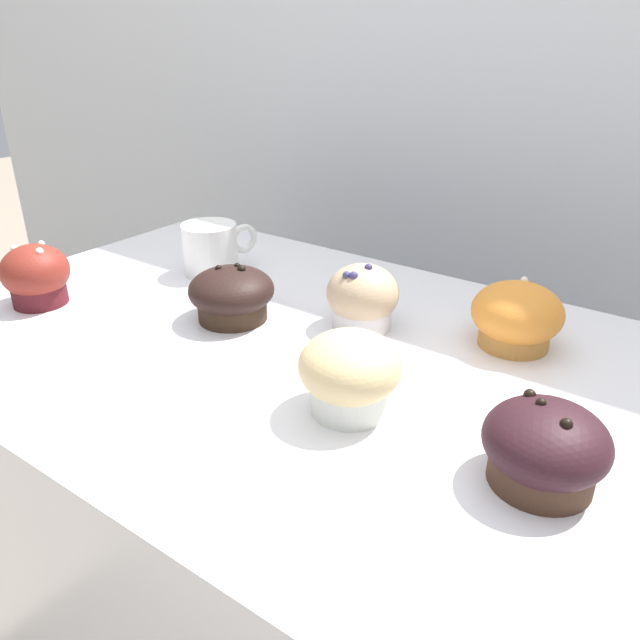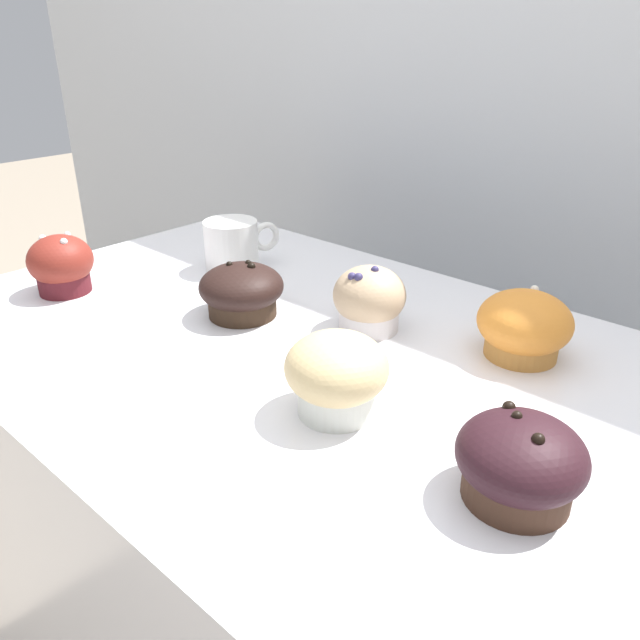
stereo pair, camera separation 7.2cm
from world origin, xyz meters
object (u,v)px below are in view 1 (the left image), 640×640
muffin_back_right (545,447)px  muffin_back_center (350,373)px  muffin_front_right (232,294)px  muffin_front_left (36,276)px  muffin_back_left (517,317)px  muffin_front_center (363,298)px  coffee_cup (211,247)px

muffin_back_right → muffin_back_center: bearing=-178.6°
muffin_front_right → muffin_back_center: size_ratio=1.09×
muffin_back_right → muffin_front_right: 0.45m
muffin_front_left → muffin_back_left: bearing=24.5°
muffin_front_right → muffin_front_center: bearing=27.9°
muffin_back_right → coffee_cup: 0.61m
muffin_front_center → muffin_front_left: 0.45m
muffin_front_center → coffee_cup: (-0.29, 0.03, 0.00)m
muffin_front_right → coffee_cup: bearing=143.1°
muffin_front_right → coffee_cup: (-0.14, 0.11, 0.01)m
muffin_front_center → muffin_back_center: bearing=-61.3°
muffin_front_center → muffin_back_center: 0.20m
coffee_cup → muffin_back_center: bearing=-27.2°
muffin_front_right → muffin_front_left: bearing=-154.5°
muffin_front_left → muffin_front_right: (0.25, 0.12, -0.01)m
muffin_front_right → muffin_back_center: muffin_back_center is taller
muffin_front_right → muffin_back_right: bearing=-11.3°
muffin_front_center → muffin_back_left: muffin_front_center is taller
muffin_front_center → muffin_front_left: bearing=-153.6°
muffin_front_left → muffin_back_center: same height
muffin_front_center → coffee_cup: size_ratio=0.74×
muffin_back_center → coffee_cup: size_ratio=0.82×
muffin_front_left → muffin_back_center: size_ratio=0.88×
muffin_back_right → muffin_back_center: (-0.19, -0.00, 0.01)m
muffin_front_center → muffin_back_left: size_ratio=0.85×
muffin_back_right → coffee_cup: same height
muffin_back_left → muffin_back_right: 0.26m
muffin_back_right → muffin_front_left: bearing=-177.2°
muffin_front_right → coffee_cup: coffee_cup is taller
muffin_front_center → coffee_cup: 0.30m
muffin_back_right → muffin_front_right: size_ratio=0.94×
muffin_front_center → muffin_front_left: muffin_front_center is taller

